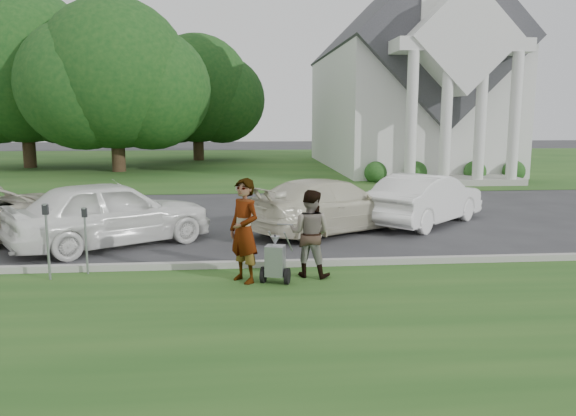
{
  "coord_description": "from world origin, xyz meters",
  "views": [
    {
      "loc": [
        -1.13,
        -10.99,
        3.18
      ],
      "look_at": [
        -0.16,
        0.0,
        1.37
      ],
      "focal_mm": 35.0,
      "sensor_mm": 36.0,
      "label": 1
    }
  ],
  "objects": [
    {
      "name": "curb",
      "position": [
        0.0,
        0.55,
        0.07
      ],
      "size": [
        80.0,
        0.18,
        0.15
      ],
      "primitive_type": "cube",
      "color": "#9E9E93",
      "rests_on": "ground"
    },
    {
      "name": "car_b",
      "position": [
        -4.27,
        2.89,
        0.83
      ],
      "size": [
        5.17,
        4.27,
        1.66
      ],
      "primitive_type": "imported",
      "rotation": [
        0.0,
        0.0,
        2.14
      ],
      "color": "white",
      "rests_on": "ground"
    },
    {
      "name": "person_right",
      "position": [
        0.25,
        -0.2,
        0.87
      ],
      "size": [
        1.04,
        0.94,
        1.74
      ],
      "primitive_type": "imported",
      "rotation": [
        0.0,
        0.0,
        2.74
      ],
      "color": "#999999",
      "rests_on": "ground"
    },
    {
      "name": "ground",
      "position": [
        0.0,
        0.0,
        0.0
      ],
      "size": [
        120.0,
        120.0,
        0.0
      ],
      "primitive_type": "plane",
      "color": "#333335",
      "rests_on": "ground"
    },
    {
      "name": "church_lawn",
      "position": [
        0.0,
        27.0,
        0.01
      ],
      "size": [
        80.0,
        30.0,
        0.01
      ],
      "primitive_type": "cube",
      "color": "#1F4A19",
      "rests_on": "ground"
    },
    {
      "name": "car_c",
      "position": [
        1.37,
        4.14,
        0.74
      ],
      "size": [
        5.4,
        4.49,
        1.48
      ],
      "primitive_type": "imported",
      "rotation": [
        0.0,
        0.0,
        2.14
      ],
      "color": "beige",
      "rests_on": "ground"
    },
    {
      "name": "grass_strip",
      "position": [
        0.0,
        -3.0,
        0.01
      ],
      "size": [
        80.0,
        7.0,
        0.01
      ],
      "primitive_type": "cube",
      "color": "#1F4A19",
      "rests_on": "ground"
    },
    {
      "name": "tree_far",
      "position": [
        -14.01,
        24.99,
        5.69
      ],
      "size": [
        11.64,
        9.2,
        10.73
      ],
      "color": "#332316",
      "rests_on": "ground"
    },
    {
      "name": "parking_meter_far",
      "position": [
        -4.84,
        -0.02,
        0.96
      ],
      "size": [
        0.11,
        0.1,
        1.52
      ],
      "color": "#92959A",
      "rests_on": "ground"
    },
    {
      "name": "striping_cart",
      "position": [
        -0.46,
        -0.61,
        0.43
      ],
      "size": [
        0.74,
        1.15,
        1.0
      ],
      "rotation": [
        0.0,
        0.0,
        -0.3
      ],
      "color": "black",
      "rests_on": "ground"
    },
    {
      "name": "tree_left",
      "position": [
        -8.01,
        21.99,
        5.11
      ],
      "size": [
        10.63,
        8.4,
        9.71
      ],
      "color": "#332316",
      "rests_on": "ground"
    },
    {
      "name": "person_left",
      "position": [
        -1.05,
        -0.47,
        1.0
      ],
      "size": [
        0.83,
        0.87,
        2.01
      ],
      "primitive_type": "imported",
      "rotation": [
        0.0,
        0.0,
        -0.89
      ],
      "color": "#999999",
      "rests_on": "ground"
    },
    {
      "name": "tree_back",
      "position": [
        -4.01,
        29.99,
        4.73
      ],
      "size": [
        9.61,
        7.6,
        8.89
      ],
      "color": "#332316",
      "rests_on": "ground"
    },
    {
      "name": "parking_meter_near",
      "position": [
        -4.21,
        0.33,
        0.87
      ],
      "size": [
        0.1,
        0.09,
        1.38
      ],
      "color": "#92959A",
      "rests_on": "ground"
    },
    {
      "name": "church",
      "position": [
        9.0,
        23.11,
        5.94
      ],
      "size": [
        9.19,
        19.0,
        24.1
      ],
      "color": "white",
      "rests_on": "ground"
    },
    {
      "name": "car_d",
      "position": [
        4.37,
        4.99,
        0.75
      ],
      "size": [
        4.37,
        4.29,
        1.5
      ],
      "primitive_type": "imported",
      "rotation": [
        0.0,
        0.0,
        2.34
      ],
      "color": "white",
      "rests_on": "ground"
    }
  ]
}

